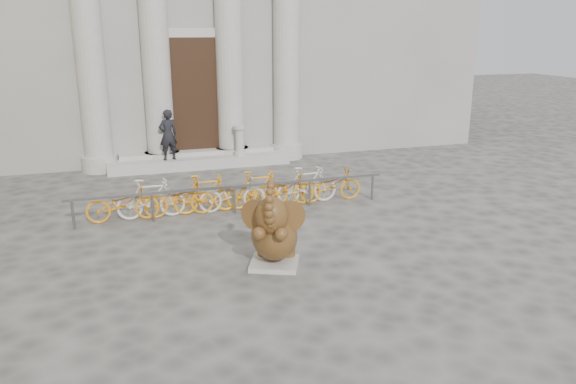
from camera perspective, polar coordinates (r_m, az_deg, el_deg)
name	(u,v)px	position (r m, az deg, el deg)	size (l,w,h in m)	color
ground	(283,280)	(10.49, -0.51, -8.92)	(80.00, 80.00, 0.00)	#474442
entrance_steps	(200,161)	(19.16, -8.95, 3.12)	(6.00, 1.20, 0.36)	#A8A59E
elephant_statue	(274,234)	(10.81, -1.44, -4.31)	(1.24, 1.45, 1.83)	#A8A59E
bike_rack	(232,192)	(14.27, -5.69, 0.05)	(8.00, 0.53, 1.00)	slate
pedestrian	(168,135)	(18.56, -12.10, 5.70)	(0.60, 0.39, 1.64)	black
balustrade_post	(240,142)	(18.99, -4.94, 5.11)	(0.41, 0.41, 1.00)	#A8A59E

